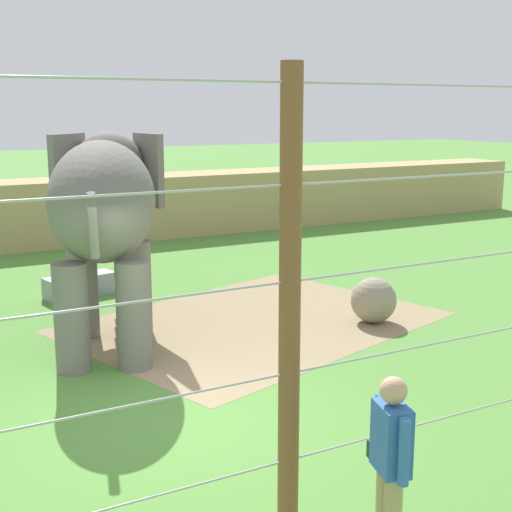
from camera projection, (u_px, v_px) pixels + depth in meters
ground_plane at (173, 419)px, 8.73m from camera, size 120.00×120.00×0.00m
dirt_patch at (254, 322)px, 12.67m from camera, size 7.11×6.07×0.01m
elephant at (104, 208)px, 11.07m from camera, size 2.71×4.26×3.33m
enrichment_ball at (374, 300)px, 12.59m from camera, size 0.81×0.81×0.81m
cable_fence at (293, 313)px, 5.93m from camera, size 8.59×0.18×4.07m
zookeeper at (390, 465)px, 5.70m from camera, size 0.31×0.59×1.67m
feed_trough at (80, 286)px, 14.37m from camera, size 1.47×0.77×0.44m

